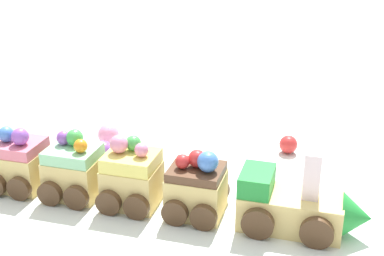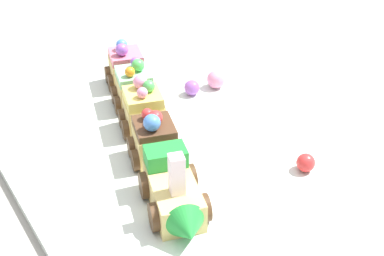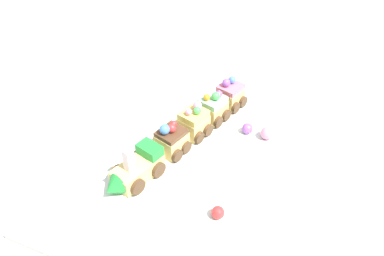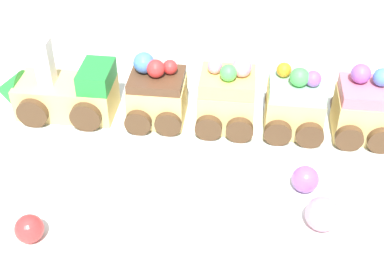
{
  "view_description": "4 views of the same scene",
  "coord_description": "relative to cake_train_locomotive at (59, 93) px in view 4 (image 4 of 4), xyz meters",
  "views": [
    {
      "loc": [
        0.01,
        -0.52,
        0.32
      ],
      "look_at": [
        0.02,
        0.04,
        0.08
      ],
      "focal_mm": 50.0,
      "sensor_mm": 36.0,
      "label": 1
    },
    {
      "loc": [
        0.52,
        -0.3,
        0.43
      ],
      "look_at": [
        0.03,
        0.02,
        0.04
      ],
      "focal_mm": 50.0,
      "sensor_mm": 36.0,
      "label": 2
    },
    {
      "loc": [
        0.54,
        0.23,
        0.56
      ],
      "look_at": [
        -0.0,
        0.0,
        0.07
      ],
      "focal_mm": 35.0,
      "sensor_mm": 36.0,
      "label": 3
    },
    {
      "loc": [
        0.07,
        0.43,
        0.36
      ],
      "look_at": [
        -0.01,
        0.02,
        0.03
      ],
      "focal_mm": 50.0,
      "sensor_mm": 36.0,
      "label": 4
    }
  ],
  "objects": [
    {
      "name": "cake_car_chocolate",
      "position": [
        -0.1,
        0.03,
        0.01
      ],
      "size": [
        0.08,
        0.08,
        0.08
      ],
      "rotation": [
        0.0,
        0.0,
        -0.3
      ],
      "color": "#E5C675",
      "rests_on": "display_board"
    },
    {
      "name": "ground_plane",
      "position": [
        -0.13,
        0.06,
        -0.04
      ],
      "size": [
        10.0,
        10.0,
        0.0
      ],
      "primitive_type": "plane",
      "color": "gray"
    },
    {
      "name": "gumball_red",
      "position": [
        0.02,
        0.18,
        -0.01
      ],
      "size": [
        0.02,
        0.02,
        0.02
      ],
      "primitive_type": "sphere",
      "color": "red",
      "rests_on": "display_board"
    },
    {
      "name": "cake_car_mint",
      "position": [
        -0.24,
        0.07,
        0.01
      ],
      "size": [
        0.08,
        0.08,
        0.08
      ],
      "rotation": [
        0.0,
        0.0,
        -0.3
      ],
      "color": "#E5C675",
      "rests_on": "display_board"
    },
    {
      "name": "gumball_pink",
      "position": [
        -0.22,
        0.21,
        -0.01
      ],
      "size": [
        0.03,
        0.03,
        0.03
      ],
      "primitive_type": "sphere",
      "color": "pink",
      "rests_on": "display_board"
    },
    {
      "name": "cake_train_locomotive",
      "position": [
        0.0,
        0.0,
        0.0
      ],
      "size": [
        0.14,
        0.09,
        0.09
      ],
      "rotation": [
        0.0,
        0.0,
        -0.3
      ],
      "color": "#E5C675",
      "rests_on": "display_board"
    },
    {
      "name": "display_board",
      "position": [
        -0.13,
        0.06,
        -0.03
      ],
      "size": [
        0.65,
        0.42,
        0.01
      ],
      "primitive_type": "cube",
      "color": "silver",
      "rests_on": "ground_plane"
    },
    {
      "name": "cake_car_lemon",
      "position": [
        -0.17,
        0.05,
        0.01
      ],
      "size": [
        0.08,
        0.08,
        0.08
      ],
      "rotation": [
        0.0,
        0.0,
        -0.3
      ],
      "color": "#E5C675",
      "rests_on": "display_board"
    },
    {
      "name": "cake_car_strawberry",
      "position": [
        -0.3,
        0.09,
        0.01
      ],
      "size": [
        0.08,
        0.08,
        0.08
      ],
      "rotation": [
        0.0,
        0.0,
        -0.3
      ],
      "color": "#E5C675",
      "rests_on": "display_board"
    },
    {
      "name": "gumball_purple",
      "position": [
        -0.22,
        0.16,
        -0.01
      ],
      "size": [
        0.02,
        0.02,
        0.02
      ],
      "primitive_type": "sphere",
      "color": "#9956C6",
      "rests_on": "display_board"
    }
  ]
}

